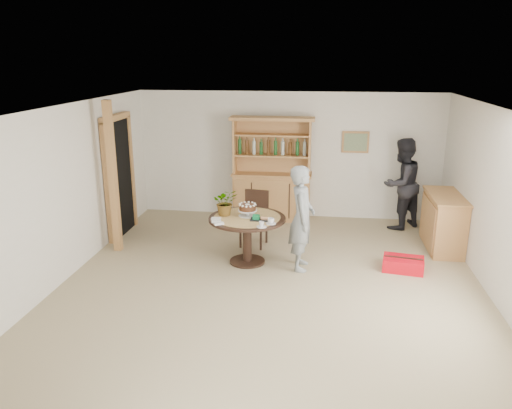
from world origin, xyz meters
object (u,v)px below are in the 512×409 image
Objects in this scene: sideboard at (444,222)px; dining_chair at (255,214)px; dining_table at (247,226)px; teen_boy at (302,218)px; adult_person at (401,184)px; hutch at (272,185)px; red_suitcase at (403,264)px.

dining_chair is at bearing -176.12° from sideboard.
teen_boy is at bearing -6.71° from dining_table.
adult_person is at bearing 120.28° from sideboard.
dining_table is at bearing -81.65° from dining_chair.
dining_table is at bearing -161.90° from sideboard.
adult_person reaches higher than teen_boy.
dining_chair is (-3.18, -0.22, 0.06)m from sideboard.
dining_table is 0.70× the size of adult_person.
red_suitcase is (2.26, -2.28, -0.59)m from hutch.
sideboard is at bearing 62.72° from red_suitcase.
hutch reaches higher than adult_person.
teen_boy is 2.45× the size of red_suitcase.
sideboard is 3.36m from dining_table.
hutch reaches higher than sideboard.
red_suitcase is (-0.20, -2.04, -0.76)m from adult_person.
dining_chair is 2.57m from red_suitcase.
teen_boy is (0.85, -0.10, 0.20)m from dining_table.
dining_chair is 1.43× the size of red_suitcase.
teen_boy reaches higher than dining_table.
sideboard reaches higher than red_suitcase.
sideboard is at bearing 18.10° from dining_table.
dining_chair is 2.89m from adult_person.
teen_boy reaches higher than sideboard.
dining_chair is 1.28m from teen_boy.
dining_chair is at bearing -95.56° from hutch.
hutch is 2.16× the size of dining_chair.
teen_boy is (-2.34, -1.14, 0.34)m from sideboard.
hutch is 2.47m from adult_person.
dining_chair is at bearing 170.72° from red_suitcase.
teen_boy is (0.70, -2.39, 0.12)m from hutch.
hutch is at bearing 157.79° from sideboard.
adult_person is at bearing -40.02° from teen_boy.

